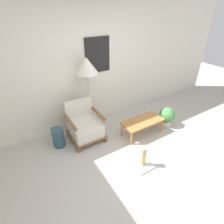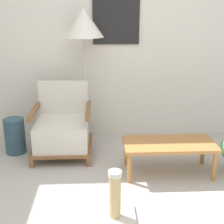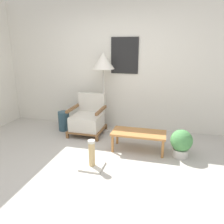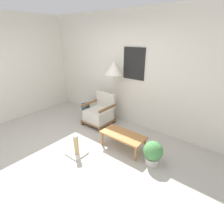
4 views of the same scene
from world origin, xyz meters
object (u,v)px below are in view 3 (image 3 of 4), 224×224
(floor_lamp, at_px, (103,63))
(vase, at_px, (64,121))
(potted_plant, at_px, (181,142))
(armchair, at_px, (88,119))
(coffee_table, at_px, (139,134))
(scratching_post, at_px, (92,159))

(floor_lamp, distance_m, vase, 1.48)
(floor_lamp, distance_m, potted_plant, 2.11)
(floor_lamp, bearing_deg, vase, -164.28)
(armchair, distance_m, vase, 0.57)
(armchair, relative_size, vase, 1.94)
(potted_plant, bearing_deg, vase, 165.56)
(floor_lamp, bearing_deg, potted_plant, -28.55)
(floor_lamp, height_order, potted_plant, floor_lamp)
(floor_lamp, height_order, coffee_table, floor_lamp)
(coffee_table, bearing_deg, vase, 161.64)
(floor_lamp, xyz_separation_m, potted_plant, (1.55, -0.84, -1.16))
(potted_plant, bearing_deg, armchair, 162.71)
(coffee_table, bearing_deg, armchair, 155.46)
(potted_plant, relative_size, scratching_post, 1.06)
(armchair, xyz_separation_m, coffee_table, (1.11, -0.51, -0.01))
(armchair, xyz_separation_m, potted_plant, (1.81, -0.56, -0.05))
(floor_lamp, relative_size, coffee_table, 1.78)
(floor_lamp, relative_size, vase, 3.93)
(armchair, bearing_deg, coffee_table, -24.54)
(armchair, relative_size, potted_plant, 1.73)
(potted_plant, bearing_deg, scratching_post, -152.14)
(coffee_table, xyz_separation_m, vase, (-1.67, 0.56, -0.09))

